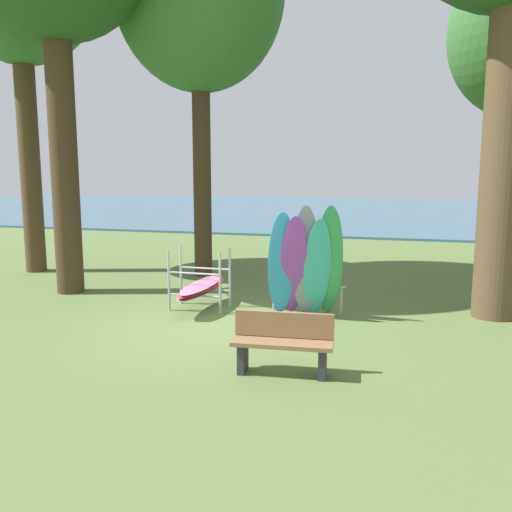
% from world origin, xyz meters
% --- Properties ---
extents(ground_plane, '(80.00, 80.00, 0.00)m').
position_xyz_m(ground_plane, '(0.00, 0.00, 0.00)').
color(ground_plane, '#566B38').
extents(lake_water, '(80.00, 36.00, 0.10)m').
position_xyz_m(lake_water, '(0.00, 31.74, 0.05)').
color(lake_water, '#38607A').
rests_on(lake_water, ground).
extents(leaning_board_pile, '(1.56, 1.13, 2.21)m').
position_xyz_m(leaning_board_pile, '(1.34, 0.94, 1.04)').
color(leaning_board_pile, '#2D8ED1').
rests_on(leaning_board_pile, ground).
extents(board_storage_rack, '(1.15, 2.12, 1.25)m').
position_xyz_m(board_storage_rack, '(-0.82, 1.00, 0.47)').
color(board_storage_rack, '#9EA0A5').
rests_on(board_storage_rack, ground).
extents(park_bench, '(1.43, 0.53, 0.85)m').
position_xyz_m(park_bench, '(1.59, -2.03, 0.45)').
color(park_bench, '#2D2D33').
rests_on(park_bench, ground).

